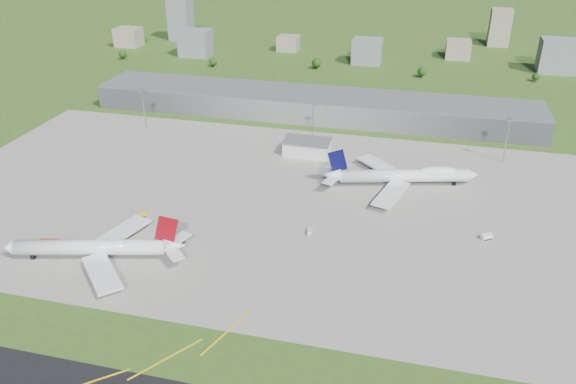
% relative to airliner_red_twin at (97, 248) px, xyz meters
% --- Properties ---
extents(ground, '(1400.00, 1400.00, 0.00)m').
position_rel_airliner_red_twin_xyz_m(ground, '(51.39, 176.11, -5.51)').
color(ground, '#31541A').
rests_on(ground, ground).
extents(apron, '(360.00, 190.00, 0.08)m').
position_rel_airliner_red_twin_xyz_m(apron, '(61.39, 66.11, -5.47)').
color(apron, gray).
rests_on(apron, ground).
extents(terminal, '(300.00, 42.00, 15.00)m').
position_rel_airliner_red_twin_xyz_m(terminal, '(51.39, 191.11, 1.99)').
color(terminal, slate).
rests_on(terminal, ground).
extents(ops_building, '(26.00, 16.00, 8.00)m').
position_rel_airliner_red_twin_xyz_m(ops_building, '(61.39, 126.11, -1.51)').
color(ops_building, silver).
rests_on(ops_building, ground).
extents(mast_west, '(3.50, 2.00, 25.90)m').
position_rel_airliner_red_twin_xyz_m(mast_west, '(-48.61, 141.11, 12.20)').
color(mast_west, gray).
rests_on(mast_west, ground).
extents(mast_center, '(3.50, 2.00, 25.90)m').
position_rel_airliner_red_twin_xyz_m(mast_center, '(61.39, 141.11, 12.20)').
color(mast_center, gray).
rests_on(mast_center, ground).
extents(mast_east, '(3.50, 2.00, 25.90)m').
position_rel_airliner_red_twin_xyz_m(mast_east, '(171.39, 141.11, 12.20)').
color(mast_east, gray).
rests_on(mast_east, ground).
extents(airliner_red_twin, '(74.47, 57.05, 20.69)m').
position_rel_airliner_red_twin_xyz_m(airliner_red_twin, '(0.00, 0.00, 0.00)').
color(airliner_red_twin, white).
rests_on(airliner_red_twin, ground).
extents(airliner_blue_quad, '(78.97, 60.82, 20.94)m').
position_rel_airliner_red_twin_xyz_m(airliner_blue_quad, '(118.48, 97.70, 0.31)').
color(airliner_blue_quad, white).
rests_on(airliner_blue_quad, ground).
extents(fire_truck, '(8.53, 4.58, 3.59)m').
position_rel_airliner_red_twin_xyz_m(fire_truck, '(-25.29, 2.72, -3.72)').
color(fire_truck, red).
rests_on(fire_truck, ground).
extents(tug_yellow, '(3.88, 2.60, 1.79)m').
position_rel_airliner_red_twin_xyz_m(tug_yellow, '(1.96, 36.59, -4.58)').
color(tug_yellow, yellow).
rests_on(tug_yellow, ground).
extents(van_white_near, '(2.49, 4.71, 2.34)m').
position_rel_airliner_red_twin_xyz_m(van_white_near, '(80.99, 40.22, -4.32)').
color(van_white_near, silver).
rests_on(van_white_near, ground).
extents(van_white_far, '(5.34, 4.61, 2.53)m').
position_rel_airliner_red_twin_xyz_m(van_white_far, '(157.15, 54.16, -4.23)').
color(van_white_far, white).
rests_on(van_white_far, ground).
extents(bldg_far_w, '(24.00, 20.00, 18.00)m').
position_rel_airliner_red_twin_xyz_m(bldg_far_w, '(-168.61, 346.11, 3.49)').
color(bldg_far_w, gray).
rests_on(bldg_far_w, ground).
extents(bldg_w, '(28.00, 22.00, 24.00)m').
position_rel_airliner_red_twin_xyz_m(bldg_w, '(-88.61, 326.11, 6.49)').
color(bldg_w, slate).
rests_on(bldg_w, ground).
extents(bldg_cw, '(20.00, 18.00, 14.00)m').
position_rel_airliner_red_twin_xyz_m(bldg_cw, '(-8.61, 366.11, 1.49)').
color(bldg_cw, gray).
rests_on(bldg_cw, ground).
extents(bldg_c, '(26.00, 20.00, 22.00)m').
position_rel_airliner_red_twin_xyz_m(bldg_c, '(71.39, 336.11, 5.49)').
color(bldg_c, slate).
rests_on(bldg_c, ground).
extents(bldg_ce, '(22.00, 24.00, 16.00)m').
position_rel_airliner_red_twin_xyz_m(bldg_ce, '(151.39, 376.11, 2.49)').
color(bldg_ce, gray).
rests_on(bldg_ce, ground).
extents(bldg_e, '(30.00, 22.00, 28.00)m').
position_rel_airliner_red_twin_xyz_m(bldg_e, '(231.39, 346.11, 8.49)').
color(bldg_e, slate).
rests_on(bldg_e, ground).
extents(bldg_tall_w, '(22.00, 20.00, 44.00)m').
position_rel_airliner_red_twin_xyz_m(bldg_tall_w, '(-128.61, 386.11, 16.49)').
color(bldg_tall_w, slate).
rests_on(bldg_tall_w, ground).
extents(bldg_tall_e, '(20.00, 18.00, 36.00)m').
position_rel_airliner_red_twin_xyz_m(bldg_tall_e, '(191.39, 436.11, 12.49)').
color(bldg_tall_e, gray).
rests_on(bldg_tall_e, ground).
extents(tree_far_w, '(7.20, 7.20, 8.80)m').
position_rel_airliner_red_twin_xyz_m(tree_far_w, '(-148.61, 296.11, -0.32)').
color(tree_far_w, '#382314').
rests_on(tree_far_w, ground).
extents(tree_w, '(6.75, 6.75, 8.25)m').
position_rel_airliner_red_twin_xyz_m(tree_w, '(-58.61, 291.11, -0.65)').
color(tree_w, '#382314').
rests_on(tree_w, ground).
extents(tree_c, '(8.10, 8.10, 9.90)m').
position_rel_airliner_red_twin_xyz_m(tree_c, '(31.39, 306.11, 0.33)').
color(tree_c, '#382314').
rests_on(tree_c, ground).
extents(tree_e, '(7.65, 7.65, 9.35)m').
position_rel_airliner_red_twin_xyz_m(tree_e, '(121.39, 301.11, 0.00)').
color(tree_e, '#382314').
rests_on(tree_e, ground).
extents(tree_far_e, '(6.30, 6.30, 7.70)m').
position_rel_airliner_red_twin_xyz_m(tree_far_e, '(211.39, 311.11, -0.98)').
color(tree_far_e, '#382314').
rests_on(tree_far_e, ground).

